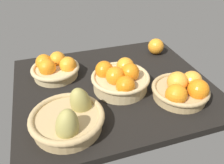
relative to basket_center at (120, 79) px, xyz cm
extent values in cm
cube|color=black|center=(1.62, -3.95, -6.57)|extent=(84.00, 72.00, 3.00)
cylinder|color=tan|center=(-0.14, -0.13, -2.22)|extent=(22.82, 22.82, 5.71)
torus|color=tan|center=(-0.14, -0.13, 0.63)|extent=(24.55, 24.55, 1.73)
sphere|color=orange|center=(-3.72, 1.38, 3.21)|extent=(7.71, 7.71, 7.71)
sphere|color=orange|center=(5.44, -4.92, 2.48)|extent=(7.71, 7.71, 7.71)
sphere|color=orange|center=(2.96, 1.94, 3.05)|extent=(7.71, 7.71, 7.71)
sphere|color=orange|center=(-4.00, -4.86, 2.56)|extent=(7.71, 7.71, 7.71)
sphere|color=orange|center=(0.56, 7.59, 1.65)|extent=(7.71, 7.71, 7.71)
cylinder|color=tan|center=(24.71, -18.84, -3.06)|extent=(19.95, 19.95, 4.03)
torus|color=tan|center=(24.71, -18.84, -1.05)|extent=(21.94, 21.94, 1.99)
sphere|color=orange|center=(28.12, -17.25, 0.86)|extent=(7.69, 7.69, 7.69)
sphere|color=orange|center=(18.97, -17.32, 0.41)|extent=(7.69, 7.69, 7.69)
sphere|color=orange|center=(29.13, -23.41, 0.32)|extent=(7.69, 7.69, 7.69)
sphere|color=orange|center=(22.79, -24.30, 0.29)|extent=(7.69, 7.69, 7.69)
cylinder|color=tan|center=(24.81, 16.10, -2.63)|extent=(23.46, 23.46, 4.88)
torus|color=tan|center=(24.81, 16.10, -0.20)|extent=(25.64, 25.64, 2.17)
ellipsoid|color=#9E934C|center=(19.10, 12.16, 1.04)|extent=(9.55, 7.37, 14.19)
ellipsoid|color=#9E934C|center=(25.51, 22.34, 1.22)|extent=(11.88, 11.39, 13.87)
cylinder|color=tan|center=(-20.76, 13.09, -2.98)|extent=(20.98, 20.98, 4.18)
torus|color=tan|center=(-20.76, 13.09, -0.90)|extent=(22.82, 22.82, 1.84)
sphere|color=#F49E33|center=(-19.81, 11.62, 1.74)|extent=(8.22, 8.22, 8.22)
sphere|color=orange|center=(-25.16, 17.96, 1.01)|extent=(8.22, 8.22, 8.22)
sphere|color=orange|center=(-15.81, 17.67, 0.65)|extent=(8.22, 8.22, 8.22)
sphere|color=#F49E33|center=(-26.80, 11.38, 0.61)|extent=(8.22, 8.22, 8.22)
sphere|color=orange|center=(-29.31, -24.97, -0.88)|extent=(8.38, 8.38, 8.38)
camera|label=1|loc=(28.36, 75.88, 53.27)|focal=37.29mm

